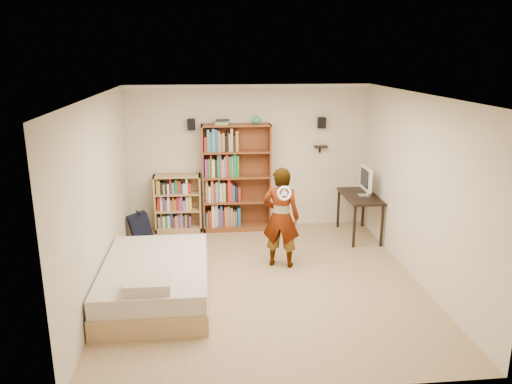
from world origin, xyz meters
TOP-DOWN VIEW (x-y plane):
  - ground at (0.00, 0.00)m, footprint 4.50×5.00m
  - room_shell at (0.00, 0.00)m, footprint 4.52×5.02m
  - crown_molding at (0.00, 0.00)m, footprint 4.50×5.00m
  - speaker_left at (-1.05, 2.40)m, footprint 0.14×0.12m
  - speaker_right at (1.35, 2.40)m, footprint 0.14×0.12m
  - wall_shelf at (1.35, 2.41)m, footprint 0.25×0.16m
  - tall_bookshelf at (-0.25, 2.32)m, footprint 1.26×0.37m
  - low_bookshelf at (-1.35, 2.34)m, footprint 0.86×0.32m
  - computer_desk at (1.94, 1.71)m, footprint 0.57×1.15m
  - imac at (2.00, 1.67)m, footprint 0.15×0.53m
  - daybed at (-1.52, -0.34)m, footprint 1.41×2.17m
  - person at (0.33, 0.56)m, footprint 0.67×0.54m
  - wii_wheel at (0.33, 0.26)m, footprint 0.22×0.08m
  - navy_bag at (-2.01, 1.91)m, footprint 0.45×0.38m

SIDE VIEW (x-z plane):
  - ground at x=0.00m, z-range -0.01..0.01m
  - navy_bag at x=-2.01m, z-range 0.00..0.51m
  - daybed at x=-1.52m, z-range 0.00..0.64m
  - computer_desk at x=1.94m, z-range 0.00..0.78m
  - low_bookshelf at x=-1.35m, z-range 0.00..1.07m
  - person at x=0.33m, z-range 0.00..1.59m
  - tall_bookshelf at x=-0.25m, z-range 0.00..2.00m
  - imac at x=2.00m, z-range 0.78..1.31m
  - wii_wheel at x=0.33m, z-range 1.15..1.38m
  - wall_shelf at x=1.35m, z-range 1.54..1.56m
  - room_shell at x=0.00m, z-range 0.41..3.12m
  - speaker_left at x=-1.05m, z-range 1.90..2.10m
  - speaker_right at x=1.35m, z-range 1.90..2.10m
  - crown_molding at x=0.00m, z-range 2.64..2.70m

